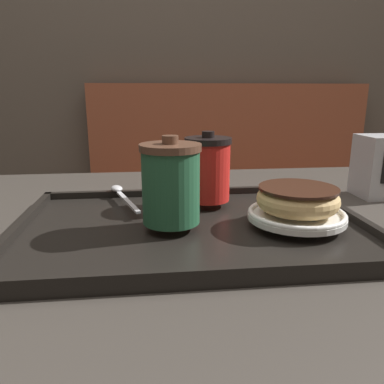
{
  "coord_description": "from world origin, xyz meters",
  "views": [
    {
      "loc": [
        -0.08,
        -0.56,
        0.97
      ],
      "look_at": [
        -0.02,
        -0.02,
        0.82
      ],
      "focal_mm": 35.0,
      "sensor_mm": 36.0,
      "label": 1
    }
  ],
  "objects_px": {
    "spoon": "(120,192)",
    "donut_chocolate_glazed": "(298,199)",
    "napkin_dispenser": "(383,166)",
    "coffee_cup_front": "(171,183)",
    "coffee_cup_rear": "(208,169)"
  },
  "relations": [
    {
      "from": "coffee_cup_rear",
      "to": "napkin_dispenser",
      "type": "bearing_deg",
      "value": 10.21
    },
    {
      "from": "coffee_cup_rear",
      "to": "donut_chocolate_glazed",
      "type": "height_order",
      "value": "coffee_cup_rear"
    },
    {
      "from": "donut_chocolate_glazed",
      "to": "napkin_dispenser",
      "type": "distance_m",
      "value": 0.32
    },
    {
      "from": "spoon",
      "to": "napkin_dispenser",
      "type": "height_order",
      "value": "napkin_dispenser"
    },
    {
      "from": "spoon",
      "to": "napkin_dispenser",
      "type": "xyz_separation_m",
      "value": [
        0.53,
        0.02,
        0.03
      ]
    },
    {
      "from": "coffee_cup_rear",
      "to": "donut_chocolate_glazed",
      "type": "distance_m",
      "value": 0.17
    },
    {
      "from": "coffee_cup_rear",
      "to": "napkin_dispenser",
      "type": "distance_m",
      "value": 0.38
    },
    {
      "from": "coffee_cup_rear",
      "to": "napkin_dispenser",
      "type": "relative_size",
      "value": 0.97
    },
    {
      "from": "coffee_cup_rear",
      "to": "spoon",
      "type": "xyz_separation_m",
      "value": [
        -0.16,
        0.05,
        -0.05
      ]
    },
    {
      "from": "donut_chocolate_glazed",
      "to": "spoon",
      "type": "bearing_deg",
      "value": 148.01
    },
    {
      "from": "donut_chocolate_glazed",
      "to": "spoon",
      "type": "height_order",
      "value": "donut_chocolate_glazed"
    },
    {
      "from": "coffee_cup_front",
      "to": "coffee_cup_rear",
      "type": "distance_m",
      "value": 0.13
    },
    {
      "from": "donut_chocolate_glazed",
      "to": "coffee_cup_rear",
      "type": "bearing_deg",
      "value": 133.94
    },
    {
      "from": "spoon",
      "to": "donut_chocolate_glazed",
      "type": "bearing_deg",
      "value": -139.46
    },
    {
      "from": "coffee_cup_front",
      "to": "spoon",
      "type": "distance_m",
      "value": 0.19
    }
  ]
}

